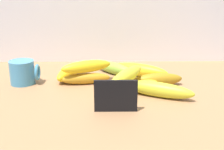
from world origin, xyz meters
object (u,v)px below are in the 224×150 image
Objects in this scene: banana_3 at (86,79)px; banana_4 at (131,88)px; banana_2 at (69,72)px; banana_5 at (114,68)px; banana_8 at (86,67)px; coffee_mug at (23,72)px; chalkboard_sign at (116,97)px; banana_1 at (158,80)px; banana_6 at (139,70)px; banana_0 at (158,89)px; banana_7 at (127,76)px.

banana_3 and banana_4 have the same top height.
banana_2 reaches higher than banana_4.
banana_5 is 13.37cm from banana_8.
coffee_mug reaches higher than banana_4.
coffee_mug is 15.02cm from banana_2.
chalkboard_sign is 23.25cm from banana_1.
banana_4 is (20.05, -14.12, -0.43)cm from banana_2.
banana_8 is at bearing 111.91° from chalkboard_sign.
banana_6 reaches higher than banana_1.
banana_2 is at bearing 149.17° from banana_0.
banana_3 is 0.84× the size of banana_7.
banana_0 is 7.80cm from banana_4.
chalkboard_sign reaches higher than banana_0.
banana_1 and banana_5 have the same top height.
banana_6 is at bearing -14.65° from banana_5.
banana_3 is at bearing -1.58° from coffee_mug.
banana_1 is at bearing -15.05° from banana_2.
banana_8 is (20.36, 0.47, 1.70)cm from coffee_mug.
chalkboard_sign is 0.70× the size of banana_3.
banana_0 is 32.02cm from banana_2.
coffee_mug reaches higher than banana_1.
banana_3 is (-22.79, 2.33, -0.31)cm from banana_1.
chalkboard_sign is 31.18cm from banana_5.
banana_0 is at bearing -29.50° from banana_8.
banana_0 is at bearing 39.03° from chalkboard_sign.
coffee_mug is 0.50× the size of banana_7.
banana_3 is at bearing 113.41° from chalkboard_sign.
banana_5 is at bearing 99.87° from banana_7.
banana_6 is (-3.41, 18.83, 0.03)cm from banana_0.
banana_5 is at bearing 46.86° from banana_3.
banana_1 is at bearing 81.50° from banana_0.
banana_1 is 11.19cm from banana_6.
chalkboard_sign is at bearing -126.17° from banana_1.
banana_1 is at bearing 31.37° from banana_7.
banana_2 is 8.30cm from banana_8.
banana_1 is at bearing -5.83° from banana_3.
banana_2 is 0.84× the size of banana_7.
banana_6 is at bearing 10.78° from coffee_mug.
chalkboard_sign reaches higher than banana_2.
chalkboard_sign reaches higher than banana_7.
coffee_mug is 0.58× the size of banana_5.
banana_2 reaches higher than banana_3.
banana_0 is 1.30× the size of banana_5.
coffee_mug is at bearing -178.67° from banana_8.
banana_0 is 24.65cm from banana_8.
banana_1 is 22.91cm from banana_3.
banana_1 is 23.06cm from banana_8.
banana_0 is at bearing -17.09° from banana_4.
banana_1 is at bearing -42.95° from banana_5.
banana_6 is (-4.70, 10.16, 0.13)cm from banana_1.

